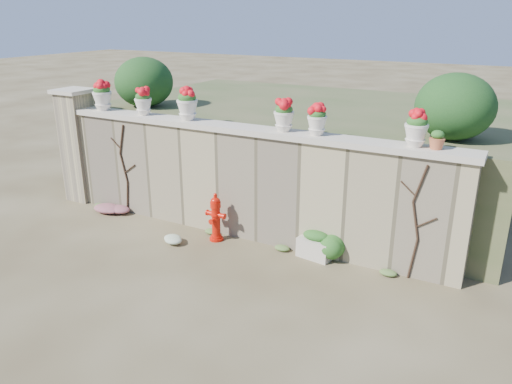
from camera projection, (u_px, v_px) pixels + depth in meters
The scene contains 21 objects.
ground at pixel (187, 274), 8.13m from camera, with size 80.00×80.00×0.00m, color #473B23.
stone_wall at pixel (241, 184), 9.28m from camera, with size 8.00×0.40×2.00m, color #9A8D67.
wall_cap at pixel (241, 129), 8.93m from camera, with size 8.10×0.52×0.10m, color beige.
gate_pillar at pixel (79, 145), 11.05m from camera, with size 0.72×0.72×2.48m.
raised_fill at pixel (308, 146), 11.93m from camera, with size 9.00×6.00×2.00m, color #384C23.
back_shrub_left at pixel (144, 82), 11.19m from camera, with size 1.30×1.30×1.10m, color #143814.
back_shrub_right at pixel (455, 107), 8.23m from camera, with size 1.30×1.30×1.10m, color #143814.
vine_left at pixel (124, 168), 10.30m from camera, with size 0.60×0.04×1.91m.
vine_right at pixel (416, 221), 7.66m from camera, with size 0.60×0.04×1.91m.
fire_hydrant at pixel (216, 217), 9.19m from camera, with size 0.39×0.28×0.92m.
planter_box at pixel (316, 245), 8.61m from camera, with size 0.64×0.43×0.49m.
green_shrub at pixel (326, 244), 8.51m from camera, with size 0.60×0.54×0.57m, color #1E5119.
magenta_clump at pixel (112, 209), 10.56m from camera, with size 0.79×0.53×0.21m, color #C62775.
white_flowers at pixel (170, 238), 9.18m from camera, with size 0.53×0.43×0.19m, color white.
urn_pot_0 at pixel (102, 96), 10.29m from camera, with size 0.39×0.39×0.61m.
urn_pot_1 at pixel (143, 102), 9.82m from camera, with size 0.34×0.34×0.53m.
urn_pot_2 at pixel (187, 104), 9.33m from camera, with size 0.39×0.39×0.62m.
urn_pot_3 at pixel (284, 116), 8.44m from camera, with size 0.35×0.35×0.54m.
urn_pot_4 at pixel (317, 120), 8.18m from camera, with size 0.33×0.33×0.51m.
urn_pot_5 at pixel (416, 129), 7.46m from camera, with size 0.35×0.35×0.56m.
terracotta_pot at pixel (437, 141), 7.37m from camera, with size 0.23×0.23×0.28m.
Camera 1 is at (4.42, -5.80, 4.00)m, focal length 35.00 mm.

